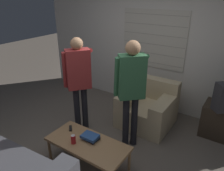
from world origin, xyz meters
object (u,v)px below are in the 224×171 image
(armchair_beige, at_px, (148,108))
(book_stack, at_px, (91,137))
(person_right_standing, at_px, (131,84))
(soda_can, at_px, (73,139))
(person_left_standing, at_px, (79,76))
(spare_remote, at_px, (71,128))
(coffee_table, at_px, (88,145))

(armchair_beige, relative_size, book_stack, 3.74)
(person_right_standing, distance_m, book_stack, 0.95)
(person_right_standing, xyz_separation_m, soda_can, (-0.40, -0.85, -0.61))
(person_left_standing, bearing_deg, spare_remote, -117.58)
(book_stack, bearing_deg, soda_can, -127.64)
(person_left_standing, distance_m, soda_can, 1.03)
(armchair_beige, relative_size, soda_can, 7.12)
(armchair_beige, height_order, person_right_standing, person_right_standing)
(person_left_standing, height_order, soda_can, person_left_standing)
(book_stack, height_order, soda_can, soda_can)
(coffee_table, height_order, book_stack, book_stack)
(person_left_standing, height_order, spare_remote, person_left_standing)
(person_left_standing, bearing_deg, soda_can, -107.33)
(book_stack, bearing_deg, armchair_beige, 80.99)
(person_left_standing, bearing_deg, coffee_table, -94.68)
(armchair_beige, bearing_deg, soda_can, 76.83)
(person_right_standing, height_order, spare_remote, person_right_standing)
(armchair_beige, bearing_deg, coffee_table, 81.39)
(person_right_standing, relative_size, spare_remote, 14.08)
(soda_can, xyz_separation_m, spare_remote, (-0.26, 0.22, -0.05))
(coffee_table, bearing_deg, soda_can, -141.90)
(armchair_beige, bearing_deg, person_left_standing, 46.07)
(soda_can, bearing_deg, book_stack, 52.36)
(armchair_beige, xyz_separation_m, book_stack, (-0.22, -1.39, 0.12))
(coffee_table, bearing_deg, spare_remote, 166.14)
(person_left_standing, xyz_separation_m, person_right_standing, (0.88, 0.15, 0.02))
(person_right_standing, bearing_deg, book_stack, -155.60)
(person_right_standing, bearing_deg, spare_remote, 178.86)
(armchair_beige, height_order, spare_remote, armchair_beige)
(soda_can, bearing_deg, coffee_table, 38.10)
(coffee_table, distance_m, spare_remote, 0.43)
(armchair_beige, height_order, person_left_standing, person_left_standing)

